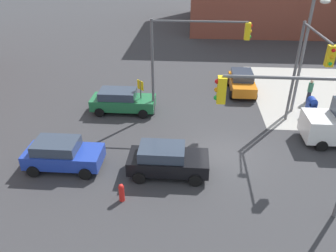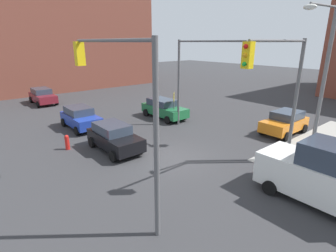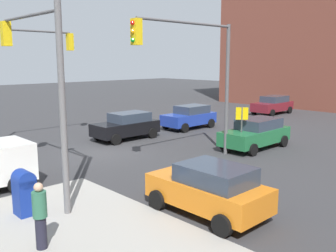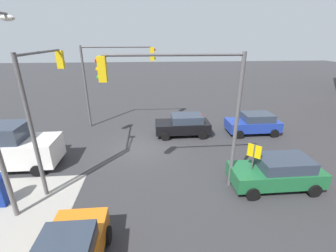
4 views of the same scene
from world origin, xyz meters
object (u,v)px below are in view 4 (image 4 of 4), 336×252
fire_hydrant (201,119)px  van_white_delivery (6,147)px  traffic_signal_se_corner (112,70)px  traffic_signal_nw_corner (186,96)px  sedan_green (277,172)px  traffic_signal_ne_corner (44,91)px  sedan_blue (254,123)px  coupe_black (183,125)px

fire_hydrant → van_white_delivery: (12.57, 6.00, 0.79)m
fire_hydrant → traffic_signal_se_corner: bearing=-2.4°
traffic_signal_nw_corner → sedan_green: traffic_signal_nw_corner is taller
traffic_signal_ne_corner → sedan_green: 12.06m
sedan_blue → sedan_green: bearing=74.7°
coupe_black → sedan_blue: size_ratio=1.03×
van_white_delivery → fire_hydrant: bearing=-154.5°
coupe_black → van_white_delivery: size_ratio=0.76×
traffic_signal_ne_corner → sedan_green: (-11.25, 2.19, -3.75)m
van_white_delivery → sedan_green: bearing=168.1°
sedan_blue → sedan_green: (1.84, 6.70, 0.00)m
traffic_signal_se_corner → fire_hydrant: bearing=177.6°
traffic_signal_nw_corner → sedan_green: (-4.61, 0.33, -3.82)m
sedan_blue → van_white_delivery: (16.15, 3.68, 0.44)m
sedan_blue → sedan_green: size_ratio=0.90×
traffic_signal_se_corner → van_white_delivery: size_ratio=1.20×
traffic_signal_nw_corner → sedan_blue: bearing=-135.3°
traffic_signal_ne_corner → fire_hydrant: 12.40m
sedan_green → van_white_delivery: 14.64m
coupe_black → sedan_green: 7.74m
traffic_signal_nw_corner → traffic_signal_se_corner: (4.44, -9.00, -0.02)m
traffic_signal_se_corner → sedan_green: bearing=134.1°
traffic_signal_ne_corner → sedan_blue: size_ratio=1.63×
traffic_signal_se_corner → coupe_black: (-5.38, 2.51, -3.80)m
traffic_signal_ne_corner → coupe_black: (-7.58, -4.63, -3.76)m
traffic_signal_ne_corner → van_white_delivery: bearing=-15.2°
traffic_signal_nw_corner → coupe_black: 7.60m
traffic_signal_se_corner → coupe_black: 7.05m
coupe_black → traffic_signal_se_corner: bearing=-25.0°
sedan_green → sedan_blue: bearing=-105.3°
sedan_blue → traffic_signal_se_corner: bearing=-13.5°
traffic_signal_se_corner → traffic_signal_ne_corner: same height
traffic_signal_nw_corner → van_white_delivery: 10.63m
fire_hydrant → traffic_signal_ne_corner: bearing=35.7°
coupe_black → sedan_blue: same height
traffic_signal_nw_corner → coupe_black: traffic_signal_nw_corner is taller
traffic_signal_se_corner → sedan_green: (-9.05, 9.33, -3.80)m
fire_hydrant → sedan_green: bearing=101.0°
traffic_signal_se_corner → van_white_delivery: traffic_signal_se_corner is taller
traffic_signal_nw_corner → sedan_blue: 9.84m
traffic_signal_se_corner → fire_hydrant: traffic_signal_se_corner is taller
traffic_signal_ne_corner → coupe_black: traffic_signal_ne_corner is taller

